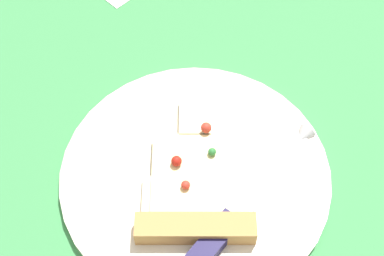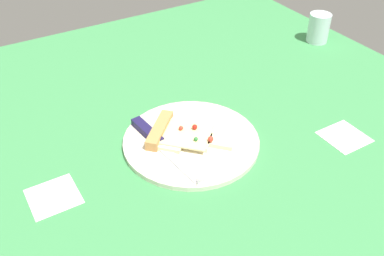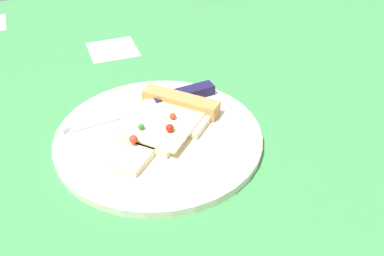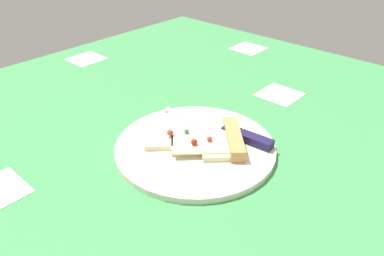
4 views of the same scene
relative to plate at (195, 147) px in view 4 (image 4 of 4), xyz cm
name	(u,v)px [view 4 (image 4 of 4)]	position (x,y,z in cm)	size (l,w,h in cm)	color
ground_plane	(196,164)	(-1.60, -1.69, -2.05)	(133.04, 133.04, 3.00)	#3D8C4C
plate	(195,147)	(0.00, 0.00, 0.00)	(29.13, 29.13, 1.11)	silver
pizza_slice	(209,140)	(1.81, -1.84, 1.35)	(17.76, 17.87, 2.47)	beige
knife	(226,130)	(6.76, -1.77, 1.16)	(4.47, 24.09, 2.45)	silver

